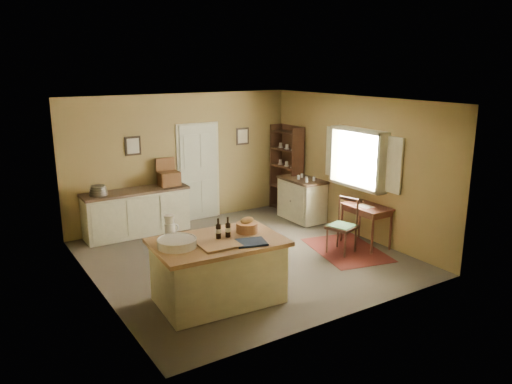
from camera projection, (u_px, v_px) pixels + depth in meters
ground at (245, 258)px, 8.69m from camera, size 5.00×5.00×0.00m
wall_back at (183, 159)px, 10.40m from camera, size 5.00×0.10×2.70m
wall_front at (346, 221)px, 6.31m from camera, size 5.00×0.10×2.70m
wall_left at (93, 204)px, 7.06m from camera, size 0.10×5.00×2.70m
wall_right at (355, 166)px, 9.65m from camera, size 0.10×5.00×2.70m
ceiling at (244, 101)px, 8.02m from camera, size 5.00×5.00×0.00m
door at (199, 171)px, 10.63m from camera, size 0.97×0.06×2.11m
framed_prints at (191, 141)px, 10.39m from camera, size 2.82×0.02×0.38m
window at (360, 158)px, 9.40m from camera, size 0.25×1.99×1.12m
work_island at (218, 269)px, 7.00m from camera, size 1.86×1.27×1.20m
sideboard at (137, 211)px, 9.78m from camera, size 2.06×0.59×1.18m
rug at (346, 250)px, 9.04m from camera, size 1.43×1.81×0.01m
writing_desk at (367, 211)px, 9.11m from camera, size 0.53×0.87×0.82m
desk_chair at (342, 227)px, 8.81m from camera, size 0.56×0.56×0.96m
right_cabinet at (302, 199)px, 10.75m from camera, size 0.60×1.08×0.99m
shelving_unit at (288, 169)px, 11.29m from camera, size 0.33×0.88×1.95m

